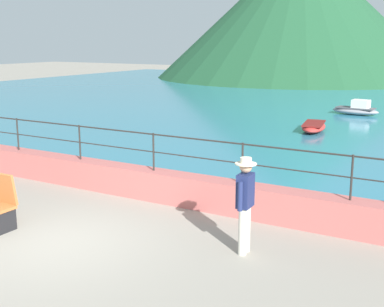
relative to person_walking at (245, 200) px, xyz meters
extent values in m
plane|color=gray|center=(-3.22, -1.35, -0.98)|extent=(120.00, 120.00, 0.00)
cube|color=#BC605B|center=(-3.22, 1.85, -0.63)|extent=(20.00, 0.56, 0.70)
cylinder|color=#282623|center=(-7.82, 1.85, 0.17)|extent=(0.04, 0.04, 0.90)
cylinder|color=#282623|center=(-5.52, 1.85, 0.17)|extent=(0.04, 0.04, 0.90)
cylinder|color=#282623|center=(-3.22, 1.85, 0.17)|extent=(0.04, 0.04, 0.90)
cylinder|color=#282623|center=(-0.92, 1.85, 0.17)|extent=(0.04, 0.04, 0.90)
cylinder|color=#282623|center=(1.38, 1.85, 0.17)|extent=(0.04, 0.04, 0.90)
cylinder|color=#282623|center=(-3.22, 1.85, 0.59)|extent=(18.40, 0.04, 0.04)
cylinder|color=#282623|center=(-3.22, 1.85, 0.17)|extent=(18.40, 0.03, 0.03)
cube|color=teal|center=(-3.22, 24.49, -0.95)|extent=(64.00, 44.32, 0.06)
cone|color=#1E4C2D|center=(-13.93, 42.68, 5.52)|extent=(28.05, 28.05, 13.00)
cube|color=black|center=(-4.48, -1.47, -0.76)|extent=(0.08, 0.47, 0.43)
cylinder|color=beige|center=(0.01, -0.09, -0.55)|extent=(0.15, 0.15, 0.86)
cylinder|color=beige|center=(-0.01, 0.09, -0.55)|extent=(0.15, 0.15, 0.86)
cube|color=navy|center=(0.00, 0.00, 0.18)|extent=(0.24, 0.37, 0.60)
cylinder|color=navy|center=(0.01, -0.24, 0.14)|extent=(0.09, 0.09, 0.52)
cylinder|color=navy|center=(-0.01, 0.24, 0.14)|extent=(0.09, 0.09, 0.52)
sphere|color=tan|center=(0.00, 0.00, 0.61)|extent=(0.22, 0.22, 0.22)
cylinder|color=beige|center=(0.00, 0.00, 0.66)|extent=(0.38, 0.38, 0.02)
cylinder|color=beige|center=(0.00, 0.00, 0.72)|extent=(0.20, 0.20, 0.10)
ellipsoid|color=gray|center=(-2.42, 18.41, -0.74)|extent=(2.37, 1.11, 0.36)
cube|color=#4D4D51|center=(-2.42, 18.41, -0.59)|extent=(1.90, 0.93, 0.06)
cube|color=silver|center=(-2.17, 18.39, -0.36)|extent=(0.86, 0.70, 0.40)
ellipsoid|color=red|center=(-2.72, 12.60, -0.74)|extent=(1.31, 2.43, 0.36)
cube|color=maroon|center=(-2.72, 12.60, -0.59)|extent=(1.09, 1.95, 0.06)
camera|label=1|loc=(3.61, -7.97, 2.75)|focal=48.58mm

